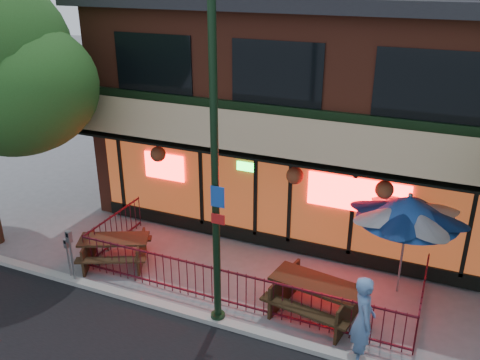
% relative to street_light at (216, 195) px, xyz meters
% --- Properties ---
extents(ground, '(80.00, 80.00, 0.00)m').
position_rel_street_light_xyz_m(ground, '(-0.00, 0.40, -3.15)').
color(ground, gray).
rests_on(ground, ground).
extents(curb, '(80.00, 0.25, 0.12)m').
position_rel_street_light_xyz_m(curb, '(-0.00, -0.10, -3.09)').
color(curb, '#999993').
rests_on(curb, ground).
extents(restaurant_building, '(12.96, 9.49, 8.05)m').
position_rel_street_light_xyz_m(restaurant_building, '(-0.00, 7.51, 0.98)').
color(restaurant_building, maroon).
rests_on(restaurant_building, ground).
extents(patio_fence, '(8.44, 2.62, 1.00)m').
position_rel_street_light_xyz_m(patio_fence, '(-0.00, 0.91, -2.52)').
color(patio_fence, '#480F1C').
rests_on(patio_fence, ground).
extents(street_light, '(0.43, 0.32, 7.00)m').
position_rel_street_light_xyz_m(street_light, '(0.00, 0.00, 0.00)').
color(street_light, black).
rests_on(street_light, ground).
extents(picnic_table_left, '(2.24, 2.03, 0.78)m').
position_rel_street_light_xyz_m(picnic_table_left, '(-3.60, 1.10, -2.64)').
color(picnic_table_left, '#3E2816').
rests_on(picnic_table_left, ground).
extents(picnic_table_right, '(2.29, 1.89, 0.88)m').
position_rel_street_light_xyz_m(picnic_table_right, '(1.96, 1.10, -2.57)').
color(picnic_table_right, '#2F2010').
rests_on(picnic_table_right, ground).
extents(patio_umbrella, '(2.35, 2.35, 2.68)m').
position_rel_street_light_xyz_m(patio_umbrella, '(3.60, 2.80, -0.86)').
color(patio_umbrella, gray).
rests_on(patio_umbrella, ground).
extents(pedestrian, '(0.69, 0.83, 1.96)m').
position_rel_street_light_xyz_m(pedestrian, '(3.19, 0.05, -2.17)').
color(pedestrian, '#5B81B6').
rests_on(pedestrian, ground).
extents(parking_meter_near, '(0.15, 0.13, 1.50)m').
position_rel_street_light_xyz_m(parking_meter_near, '(-4.00, -0.08, -2.14)').
color(parking_meter_near, gray).
rests_on(parking_meter_near, ground).
extents(parking_meter_far, '(0.11, 0.09, 1.19)m').
position_rel_street_light_xyz_m(parking_meter_far, '(-4.20, 0.00, -2.34)').
color(parking_meter_far, '#909398').
rests_on(parking_meter_far, ground).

